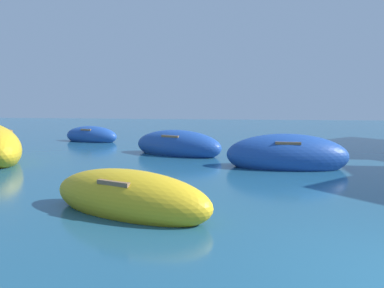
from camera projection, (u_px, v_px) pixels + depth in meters
The scene contains 4 objects.
moored_boat_1 at pixel (286, 156), 12.43m from camera, with size 3.91×1.68×1.43m.
moored_boat_3 at pixel (178, 146), 15.45m from camera, with size 4.16×2.84×1.29m.
moored_boat_4 at pixel (91, 136), 20.46m from camera, with size 3.32×1.93×1.06m.
moored_boat_5 at pixel (129, 198), 7.41m from camera, with size 3.79×2.43×1.10m.
Camera 1 is at (-2.37, -4.55, 2.17)m, focal length 35.95 mm.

